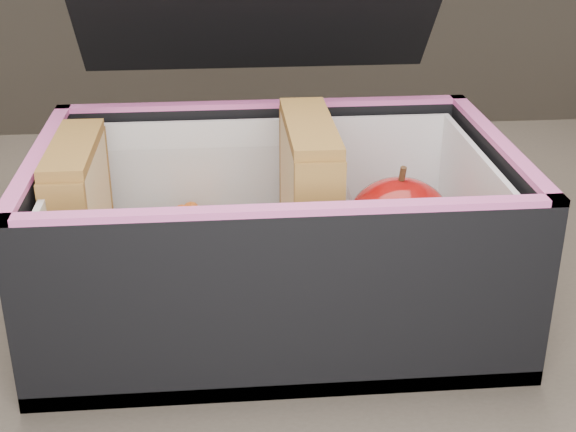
% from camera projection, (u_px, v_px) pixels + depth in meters
% --- Properties ---
extents(kitchen_table, '(1.20, 0.80, 0.75)m').
position_uv_depth(kitchen_table, '(232.00, 425.00, 0.58)').
color(kitchen_table, '#63564C').
rests_on(kitchen_table, ground).
extents(lunch_bag, '(0.30, 0.33, 0.26)m').
position_uv_depth(lunch_bag, '(273.00, 219.00, 0.53)').
color(lunch_bag, black).
rests_on(lunch_bag, kitchen_table).
extents(plastic_tub, '(0.19, 0.14, 0.08)m').
position_uv_depth(plastic_tub, '(197.00, 241.00, 0.52)').
color(plastic_tub, white).
rests_on(plastic_tub, lunch_bag).
extents(sandwich_left, '(0.03, 0.10, 0.11)m').
position_uv_depth(sandwich_left, '(81.00, 222.00, 0.51)').
color(sandwich_left, beige).
rests_on(sandwich_left, plastic_tub).
extents(sandwich_right, '(0.03, 0.11, 0.12)m').
position_uv_depth(sandwich_right, '(309.00, 207.00, 0.52)').
color(sandwich_right, beige).
rests_on(sandwich_right, plastic_tub).
extents(carrot_sticks, '(0.05, 0.16, 0.03)m').
position_uv_depth(carrot_sticks, '(200.00, 265.00, 0.54)').
color(carrot_sticks, '#F94B02').
rests_on(carrot_sticks, plastic_tub).
extents(paper_napkin, '(0.07, 0.07, 0.01)m').
position_uv_depth(paper_napkin, '(390.00, 276.00, 0.56)').
color(paper_napkin, white).
rests_on(paper_napkin, lunch_bag).
extents(red_apple, '(0.09, 0.09, 0.08)m').
position_uv_depth(red_apple, '(399.00, 227.00, 0.54)').
color(red_apple, '#800200').
rests_on(red_apple, paper_napkin).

